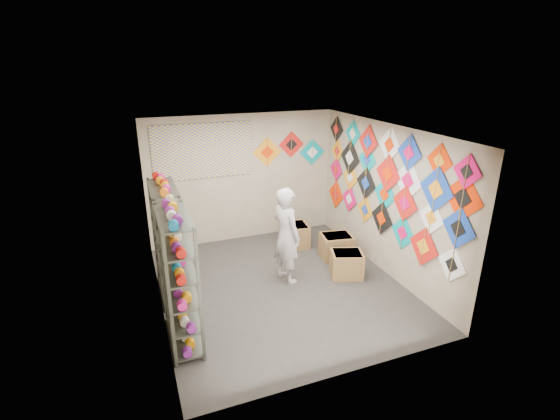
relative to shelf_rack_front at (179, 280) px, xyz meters
name	(u,v)px	position (x,y,z in m)	size (l,w,h in m)	color
ground	(281,286)	(1.78, 0.85, -0.95)	(4.50, 4.50, 0.00)	#34312D
room_walls	(281,197)	(1.78, 0.85, 0.69)	(4.50, 4.50, 4.50)	#B9A88D
shelf_rack_front	(179,280)	(0.00, 0.00, 0.00)	(0.40, 1.10, 1.90)	#4C5147
shelf_rack_back	(168,242)	(0.00, 1.30, 0.00)	(0.40, 1.10, 1.90)	#4C5147
string_spools	(173,253)	(0.00, 0.65, 0.10)	(0.12, 2.36, 0.12)	#E3208A
kite_wall_display	(387,184)	(3.76, 0.79, 0.70)	(0.05, 4.24, 2.08)	white
back_wall_kites	(289,150)	(2.83, 3.09, 0.94)	(1.67, 0.02, 0.79)	orange
poster	(203,151)	(0.98, 3.08, 1.05)	(2.00, 0.01, 1.10)	#654EA9
shopkeeper	(286,235)	(1.95, 1.04, -0.09)	(0.58, 0.72, 1.72)	beige
carton_a	(347,264)	(3.03, 0.77, -0.72)	(0.56, 0.47, 0.47)	brown
carton_b	(336,247)	(3.20, 1.47, -0.71)	(0.59, 0.49, 0.49)	brown
carton_c	(296,235)	(2.66, 2.28, -0.71)	(0.50, 0.55, 0.48)	brown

